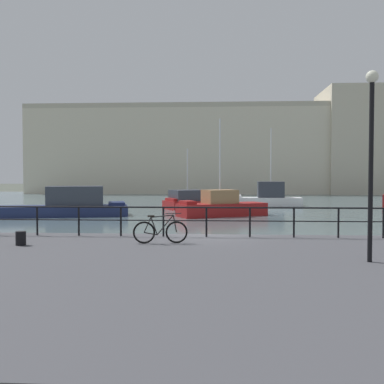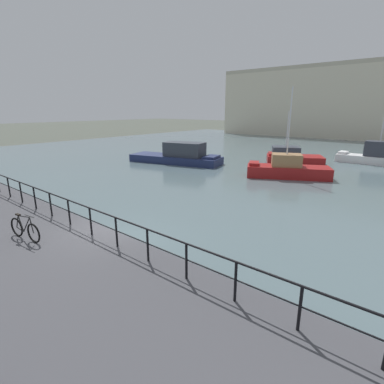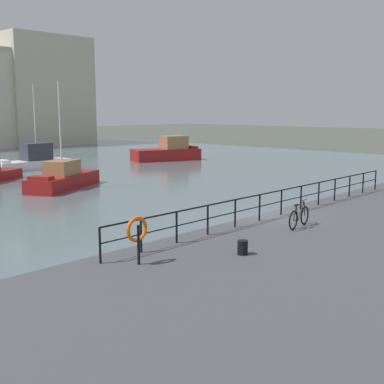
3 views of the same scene
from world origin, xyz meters
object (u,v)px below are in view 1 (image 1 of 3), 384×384
object	(u,v)px
harbor_building	(252,150)
moored_green_narrowboat	(194,201)
parked_bicycle	(160,231)
quay_lamp_post	(371,141)
mooring_bollard	(21,238)
moored_red_daysailer	(267,197)
moored_harbor_tender	(221,206)
moored_small_launch	(66,205)

from	to	relation	value
harbor_building	moored_green_narrowboat	world-z (taller)	harbor_building
harbor_building	parked_bicycle	bearing A→B (deg)	-96.12
parked_bicycle	quay_lamp_post	xyz separation A→B (m)	(5.78, -2.93, 2.70)
quay_lamp_post	harbor_building	bearing A→B (deg)	89.39
moored_green_narrowboat	parked_bicycle	distance (m)	25.90
mooring_bollard	quay_lamp_post	distance (m)	10.76
parked_bicycle	mooring_bollard	size ratio (longest dim) A/B	4.00
moored_red_daysailer	quay_lamp_post	distance (m)	33.47
moored_harbor_tender	moored_green_narrowboat	size ratio (longest dim) A/B	1.14
parked_bicycle	moored_small_launch	bearing A→B (deg)	108.25
moored_green_narrowboat	quay_lamp_post	world-z (taller)	quay_lamp_post
moored_green_narrowboat	moored_red_daysailer	xyz separation A→B (m)	(6.69, 4.51, 0.16)
moored_small_launch	mooring_bollard	distance (m)	19.62
moored_small_launch	moored_harbor_tender	distance (m)	11.02
parked_bicycle	mooring_bollard	distance (m)	4.40
moored_green_narrowboat	quay_lamp_post	distance (m)	29.67
parked_bicycle	quay_lamp_post	world-z (taller)	quay_lamp_post
harbor_building	moored_red_daysailer	bearing A→B (deg)	-90.47
harbor_building	mooring_bollard	size ratio (longest dim) A/B	129.82
moored_small_launch	mooring_bollard	bearing A→B (deg)	-90.00
mooring_bollard	parked_bicycle	bearing A→B (deg)	9.03
moored_harbor_tender	quay_lamp_post	size ratio (longest dim) A/B	1.42
moored_harbor_tender	moored_green_narrowboat	bearing A→B (deg)	-98.53
harbor_building	moored_harbor_tender	distance (m)	41.89
moored_red_daysailer	moored_green_narrowboat	bearing A→B (deg)	33.76
moored_small_launch	harbor_building	bearing A→B (deg)	55.55
harbor_building	parked_bicycle	world-z (taller)	harbor_building
moored_harbor_tender	mooring_bollard	world-z (taller)	moored_harbor_tender
moored_harbor_tender	parked_bicycle	xyz separation A→B (m)	(-1.90, -18.99, 0.48)
quay_lamp_post	parked_bicycle	bearing A→B (deg)	153.15
moored_harbor_tender	quay_lamp_post	distance (m)	22.49
moored_small_launch	moored_harbor_tender	world-z (taller)	moored_harbor_tender
moored_small_launch	moored_harbor_tender	bearing A→B (deg)	-10.65
moored_small_launch	parked_bicycle	bearing A→B (deg)	-77.66
moored_green_narrowboat	mooring_bollard	world-z (taller)	moored_green_narrowboat
moored_small_launch	parked_bicycle	distance (m)	20.48
harbor_building	moored_small_launch	bearing A→B (deg)	-110.38
moored_small_launch	moored_red_daysailer	distance (m)	19.49
harbor_building	moored_harbor_tender	size ratio (longest dim) A/B	8.26
moored_red_daysailer	moored_small_launch	bearing A→B (deg)	37.99
moored_green_narrowboat	moored_red_daysailer	distance (m)	8.07
parked_bicycle	mooring_bollard	bearing A→B (deg)	-179.13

